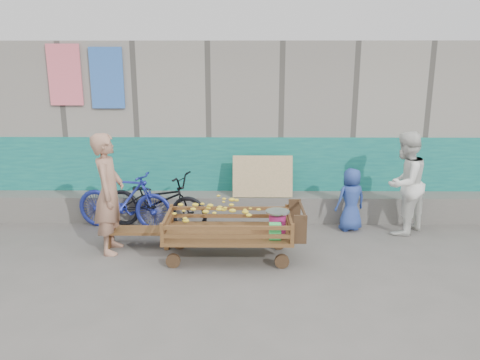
{
  "coord_description": "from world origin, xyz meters",
  "views": [
    {
      "loc": [
        -0.01,
        -5.37,
        2.69
      ],
      "look_at": [
        -0.07,
        1.2,
        1.0
      ],
      "focal_mm": 35.0,
      "sensor_mm": 36.0,
      "label": 1
    }
  ],
  "objects_px": {
    "vendor_man": "(109,194)",
    "bicycle_blue": "(124,200)",
    "banana_cart": "(226,221)",
    "child": "(351,200)",
    "bench": "(138,234)",
    "woman": "(404,183)",
    "bicycle_dark": "(155,201)"
  },
  "relations": [
    {
      "from": "vendor_man",
      "to": "bicycle_blue",
      "type": "xyz_separation_m",
      "value": [
        -0.03,
        0.91,
        -0.37
      ]
    },
    {
      "from": "banana_cart",
      "to": "bicycle_blue",
      "type": "relative_size",
      "value": 1.16
    },
    {
      "from": "banana_cart",
      "to": "child",
      "type": "distance_m",
      "value": 2.28
    },
    {
      "from": "child",
      "to": "bicycle_blue",
      "type": "distance_m",
      "value": 3.66
    },
    {
      "from": "bench",
      "to": "child",
      "type": "height_order",
      "value": "child"
    },
    {
      "from": "bicycle_blue",
      "to": "vendor_man",
      "type": "bearing_deg",
      "value": -165.98
    },
    {
      "from": "woman",
      "to": "bench",
      "type": "bearing_deg",
      "value": -34.47
    },
    {
      "from": "vendor_man",
      "to": "woman",
      "type": "relative_size",
      "value": 1.06
    },
    {
      "from": "vendor_man",
      "to": "bicycle_blue",
      "type": "relative_size",
      "value": 1.05
    },
    {
      "from": "banana_cart",
      "to": "vendor_man",
      "type": "height_order",
      "value": "vendor_man"
    },
    {
      "from": "bench",
      "to": "bicycle_dark",
      "type": "distance_m",
      "value": 0.8
    },
    {
      "from": "woman",
      "to": "bicycle_dark",
      "type": "relative_size",
      "value": 0.9
    },
    {
      "from": "woman",
      "to": "child",
      "type": "distance_m",
      "value": 0.86
    },
    {
      "from": "bicycle_dark",
      "to": "bicycle_blue",
      "type": "relative_size",
      "value": 1.1
    },
    {
      "from": "bench",
      "to": "vendor_man",
      "type": "distance_m",
      "value": 0.76
    },
    {
      "from": "banana_cart",
      "to": "vendor_man",
      "type": "relative_size",
      "value": 1.1
    },
    {
      "from": "woman",
      "to": "bicycle_blue",
      "type": "xyz_separation_m",
      "value": [
        -4.45,
        0.12,
        -0.32
      ]
    },
    {
      "from": "vendor_man",
      "to": "child",
      "type": "xyz_separation_m",
      "value": [
        3.63,
        0.9,
        -0.35
      ]
    },
    {
      "from": "vendor_man",
      "to": "bicycle_blue",
      "type": "height_order",
      "value": "vendor_man"
    },
    {
      "from": "banana_cart",
      "to": "vendor_man",
      "type": "distance_m",
      "value": 1.7
    },
    {
      "from": "woman",
      "to": "bicycle_blue",
      "type": "distance_m",
      "value": 4.47
    },
    {
      "from": "bench",
      "to": "woman",
      "type": "height_order",
      "value": "woman"
    },
    {
      "from": "bicycle_dark",
      "to": "vendor_man",
      "type": "bearing_deg",
      "value": 170.36
    },
    {
      "from": "banana_cart",
      "to": "child",
      "type": "xyz_separation_m",
      "value": [
        1.97,
        1.15,
        -0.04
      ]
    },
    {
      "from": "banana_cart",
      "to": "bicycle_blue",
      "type": "xyz_separation_m",
      "value": [
        -1.69,
        1.16,
        -0.06
      ]
    },
    {
      "from": "bench",
      "to": "woman",
      "type": "bearing_deg",
      "value": 8.62
    },
    {
      "from": "woman",
      "to": "child",
      "type": "bearing_deg",
      "value": -51.29
    },
    {
      "from": "child",
      "to": "bicycle_dark",
      "type": "xyz_separation_m",
      "value": [
        -3.16,
        0.0,
        -0.04
      ]
    },
    {
      "from": "banana_cart",
      "to": "bench",
      "type": "distance_m",
      "value": 1.43
    },
    {
      "from": "woman",
      "to": "banana_cart",
      "type": "bearing_deg",
      "value": -22.53
    },
    {
      "from": "banana_cart",
      "to": "woman",
      "type": "bearing_deg",
      "value": 20.56
    },
    {
      "from": "banana_cart",
      "to": "woman",
      "type": "xyz_separation_m",
      "value": [
        2.76,
        1.04,
        0.27
      ]
    }
  ]
}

